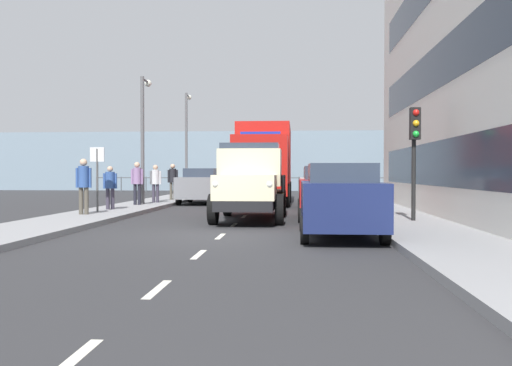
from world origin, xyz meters
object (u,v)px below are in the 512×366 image
Objects in this scene: lorry_cargo_red at (264,161)px; lamp_post_promenade at (144,127)px; car_navy_kerbside_near at (340,199)px; pedestrian_couple_b at (156,180)px; street_sign at (97,168)px; car_white_kerbside_2 at (321,188)px; lamp_post_far at (187,134)px; car_silver_oppositeside_1 at (220,183)px; pedestrian_couple_a at (173,179)px; pedestrian_in_dark_coat at (137,179)px; truck_vintage_cream at (250,183)px; pedestrian_strolling at (84,181)px; car_red_kerbside_1 at (328,192)px; traffic_light_near at (415,139)px; car_teal_oppositeside_2 at (233,181)px; car_grey_oppositeside_0 at (202,185)px; pedestrian_near_railing at (110,184)px.

lamp_post_promenade is (5.16, 3.00, 1.46)m from lorry_cargo_red.
lorry_cargo_red is at bearing -79.17° from car_navy_kerbside_near.
pedestrian_couple_b is 5.86m from street_sign.
car_white_kerbside_2 is 13.36m from lamp_post_far.
street_sign is (0.49, 5.82, 0.52)m from pedestrian_couple_b.
pedestrian_couple_a is at bearing 74.15° from car_silver_oppositeside_1.
pedestrian_in_dark_coat is 1.01× the size of pedestrian_couple_a.
lorry_cargo_red is 1.30× the size of lamp_post_far.
street_sign is at bearing 85.15° from pedestrian_couple_a.
pedestrian_in_dark_coat is 10.91m from lamp_post_far.
lamp_post_far is (5.37, -16.04, 2.75)m from truck_vintage_cream.
lamp_post_promenade is 2.48× the size of street_sign.
pedestrian_couple_a is at bearing -94.46° from pedestrian_strolling.
lamp_post_promenade is at bearing -50.36° from truck_vintage_cream.
car_red_kerbside_1 is 17.48m from lamp_post_far.
street_sign is (7.92, -5.47, 0.79)m from car_navy_kerbside_near.
truck_vintage_cream is 15.61m from car_silver_oppositeside_1.
traffic_light_near is 20.11m from lamp_post_far.
street_sign is at bearing 83.64° from car_teal_oppositeside_2.
pedestrian_strolling is at bearing 85.72° from pedestrian_couple_b.
truck_vintage_cream is 3.10× the size of pedestrian_in_dark_coat.
street_sign is at bearing -34.64° from car_navy_kerbside_near.
traffic_light_near is 0.57× the size of lamp_post_promenade.
street_sign is at bearing 89.63° from lamp_post_far.
truck_vintage_cream reaches higher than pedestrian_in_dark_coat.
pedestrian_strolling is 10.47m from traffic_light_near.
pedestrian_couple_b reaches higher than car_red_kerbside_1.
pedestrian_in_dark_coat reaches higher than pedestrian_couple_b.
lamp_post_far reaches higher than car_silver_oppositeside_1.
car_navy_kerbside_near is 0.94× the size of car_teal_oppositeside_2.
lamp_post_promenade is at bearing 76.68° from car_silver_oppositeside_1.
car_white_kerbside_2 is 6.59m from car_grey_oppositeside_0.
pedestrian_strolling reaches higher than car_red_kerbside_1.
pedestrian_strolling is 1.13× the size of pedestrian_near_railing.
lamp_post_far reaches higher than pedestrian_couple_a.
lamp_post_promenade is at bearing -91.81° from pedestrian_in_dark_coat.
car_grey_oppositeside_0 is (3.16, -9.08, -0.28)m from truck_vintage_cream.
lamp_post_far is at bearing -59.59° from traffic_light_near.
car_red_kerbside_1 is 7.99m from street_sign.
traffic_light_near reaches higher than pedestrian_couple_b.
pedestrian_couple_a is (4.64, -0.30, -0.86)m from lorry_cargo_red.
car_white_kerbside_2 is at bearing -151.70° from street_sign.
car_silver_oppositeside_1 is at bearing -102.30° from pedestrian_in_dark_coat.
street_sign is (10.25, -2.64, -0.79)m from traffic_light_near.
car_navy_kerbside_near is 13.52m from pedestrian_couple_b.
car_red_kerbside_1 is 11.52m from pedestrian_couple_a.
street_sign is at bearing -14.44° from traffic_light_near.
lamp_post_far is (2.20, -6.96, 3.03)m from car_grey_oppositeside_0.
pedestrian_strolling is at bearing 75.22° from car_grey_oppositeside_0.
lamp_post_far is at bearing -62.96° from car_red_kerbside_1.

